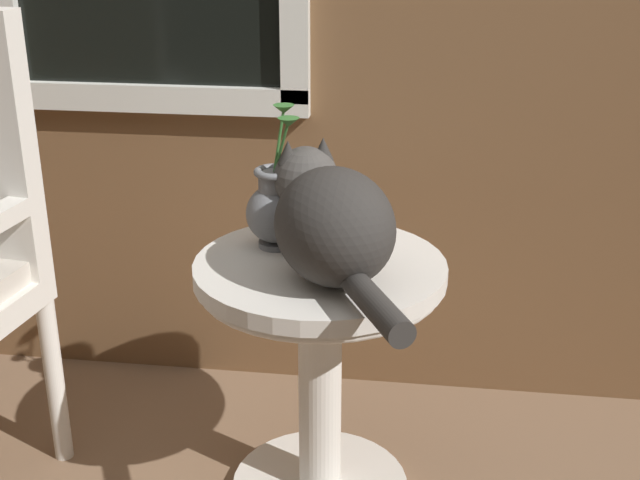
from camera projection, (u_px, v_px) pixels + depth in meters
wicker_side_table at (320, 339)px, 1.83m from camera, size 0.53×0.53×0.58m
cat at (331, 221)px, 1.66m from camera, size 0.33×0.54×0.24m
pewter_vase_with_ivy at (276, 207)px, 1.81m from camera, size 0.13×0.13×0.31m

